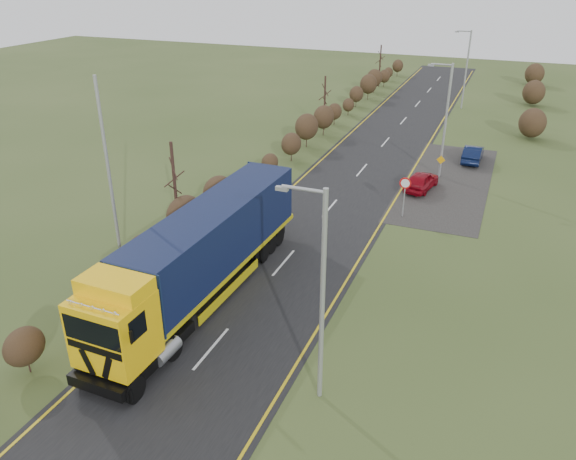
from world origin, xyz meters
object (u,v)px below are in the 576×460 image
Objects in this scene: streetlight_near at (320,291)px; car_blue_sedan at (473,154)px; speed_sign at (405,189)px; lorry at (202,252)px; car_red_hatchback at (421,181)px.

car_blue_sedan is at bearing 84.92° from streetlight_near.
streetlight_near reaches higher than speed_sign.
streetlight_near is 3.15× the size of speed_sign.
lorry is at bearing 69.99° from car_blue_sedan.
lorry is 1.90× the size of streetlight_near.
streetlight_near is (0.09, -22.56, 3.94)m from car_red_hatchback.
car_red_hatchback is 0.46× the size of streetlight_near.
car_blue_sedan is at bearing 70.40° from lorry.
car_red_hatchback is 5.30m from speed_sign.
car_blue_sedan is at bearing -99.50° from car_red_hatchback.
speed_sign is (-0.34, 17.41, -2.70)m from streetlight_near.
streetlight_near reaches higher than lorry.
speed_sign is (-0.25, -5.15, 1.24)m from car_red_hatchback.
lorry is at bearing 78.66° from car_red_hatchback.
lorry reaches higher than car_red_hatchback.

